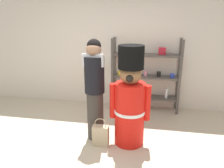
{
  "coord_description": "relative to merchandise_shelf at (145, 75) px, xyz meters",
  "views": [
    {
      "loc": [
        0.86,
        -2.61,
        2.03
      ],
      "look_at": [
        0.29,
        0.6,
        1.0
      ],
      "focal_mm": 34.55,
      "sensor_mm": 36.0,
      "label": 1
    }
  ],
  "objects": [
    {
      "name": "ground_plane",
      "position": [
        -0.78,
        -1.98,
        -0.8
      ],
      "size": [
        6.4,
        6.4,
        0.0
      ],
      "primitive_type": "plane",
      "color": "beige"
    },
    {
      "name": "merchandise_shelf",
      "position": [
        0.0,
        0.0,
        0.0
      ],
      "size": [
        1.46,
        0.35,
        1.59
      ],
      "color": "#4C4742",
      "rests_on": "ground_plane"
    },
    {
      "name": "person_shopper",
      "position": [
        -0.79,
        -1.35,
        0.11
      ],
      "size": [
        0.34,
        0.32,
        1.7
      ],
      "color": "#38332D",
      "rests_on": "ground_plane"
    },
    {
      "name": "shopping_bag",
      "position": [
        -0.65,
        -1.58,
        -0.62
      ],
      "size": [
        0.26,
        0.13,
        0.48
      ],
      "color": "#C1AD89",
      "rests_on": "ground_plane"
    },
    {
      "name": "teddy_bear_guard",
      "position": [
        -0.2,
        -1.41,
        -0.05
      ],
      "size": [
        0.66,
        0.5,
        1.62
      ],
      "color": "red",
      "rests_on": "ground_plane"
    },
    {
      "name": "back_wall",
      "position": [
        -0.78,
        0.22,
        0.5
      ],
      "size": [
        6.4,
        0.12,
        2.6
      ],
      "primitive_type": "cube",
      "color": "silver",
      "rests_on": "ground_plane"
    }
  ]
}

